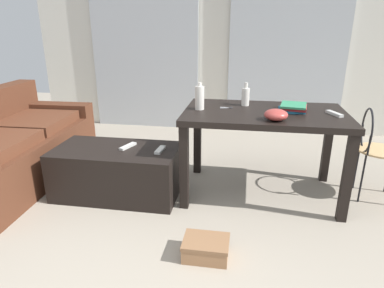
# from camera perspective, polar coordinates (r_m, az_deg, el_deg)

# --- Properties ---
(ground_plane) EXTENTS (8.30, 8.30, 0.00)m
(ground_plane) POSITION_cam_1_polar(r_m,az_deg,el_deg) (3.09, -0.80, -8.41)
(ground_plane) COLOR gray
(wall_back) EXTENTS (5.08, 0.10, 2.55)m
(wall_back) POSITION_cam_1_polar(r_m,az_deg,el_deg) (4.84, 3.81, 17.50)
(wall_back) COLOR silver
(wall_back) RESTS_ON ground
(curtains) EXTENTS (3.47, 0.03, 2.22)m
(curtains) POSITION_cam_1_polar(r_m,az_deg,el_deg) (4.77, 3.65, 15.49)
(curtains) COLOR #B2B7BC
(curtains) RESTS_ON ground
(couch) EXTENTS (0.93, 1.87, 0.84)m
(couch) POSITION_cam_1_polar(r_m,az_deg,el_deg) (3.69, -28.66, -0.75)
(couch) COLOR #4C2819
(couch) RESTS_ON ground
(coffee_table) EXTENTS (1.08, 0.57, 0.43)m
(coffee_table) POSITION_cam_1_polar(r_m,az_deg,el_deg) (3.08, -12.44, -4.54)
(coffee_table) COLOR black
(coffee_table) RESTS_ON ground
(craft_table) EXTENTS (1.35, 0.83, 0.76)m
(craft_table) POSITION_cam_1_polar(r_m,az_deg,el_deg) (2.94, 12.04, 3.50)
(craft_table) COLOR black
(craft_table) RESTS_ON ground
(wire_chair) EXTENTS (0.38, 0.39, 0.80)m
(wire_chair) POSITION_cam_1_polar(r_m,az_deg,el_deg) (3.25, 28.30, 0.13)
(wire_chair) COLOR tan
(wire_chair) RESTS_ON ground
(bottle_near) EXTENTS (0.07, 0.07, 0.21)m
(bottle_near) POSITION_cam_1_polar(r_m,az_deg,el_deg) (3.08, 9.02, 7.97)
(bottle_near) COLOR beige
(bottle_near) RESTS_ON craft_table
(bottle_far) EXTENTS (0.08, 0.08, 0.23)m
(bottle_far) POSITION_cam_1_polar(r_m,az_deg,el_deg) (2.89, 1.30, 7.85)
(bottle_far) COLOR beige
(bottle_far) RESTS_ON craft_table
(bowl) EXTENTS (0.18, 0.18, 0.09)m
(bowl) POSITION_cam_1_polar(r_m,az_deg,el_deg) (2.64, 13.99, 4.81)
(bowl) COLOR #9E3833
(bowl) RESTS_ON craft_table
(book_stack) EXTENTS (0.24, 0.28, 0.06)m
(book_stack) POSITION_cam_1_polar(r_m,az_deg,el_deg) (2.97, 16.69, 5.93)
(book_stack) COLOR #1E668C
(book_stack) RESTS_ON craft_table
(tv_remote_on_table) EXTENTS (0.11, 0.18, 0.02)m
(tv_remote_on_table) POSITION_cam_1_polar(r_m,az_deg,el_deg) (2.96, 22.90, 4.75)
(tv_remote_on_table) COLOR #B7B7B2
(tv_remote_on_table) RESTS_ON craft_table
(scissors) EXTENTS (0.11, 0.05, 0.00)m
(scissors) POSITION_cam_1_polar(r_m,az_deg,el_deg) (2.98, 6.08, 6.12)
(scissors) COLOR #9EA0A5
(scissors) RESTS_ON craft_table
(tv_remote_primary) EXTENTS (0.06, 0.18, 0.02)m
(tv_remote_primary) POSITION_cam_1_polar(r_m,az_deg,el_deg) (2.88, -5.41, -0.99)
(tv_remote_primary) COLOR #B7B7B2
(tv_remote_primary) RESTS_ON coffee_table
(tv_remote_secondary) EXTENTS (0.10, 0.19, 0.02)m
(tv_remote_secondary) POSITION_cam_1_polar(r_m,az_deg,el_deg) (3.01, -10.76, -0.37)
(tv_remote_secondary) COLOR #B7B7B2
(tv_remote_secondary) RESTS_ON coffee_table
(shoebox) EXTENTS (0.30, 0.23, 0.12)m
(shoebox) POSITION_cam_1_polar(r_m,az_deg,el_deg) (2.33, 2.36, -17.13)
(shoebox) COLOR #996B47
(shoebox) RESTS_ON ground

